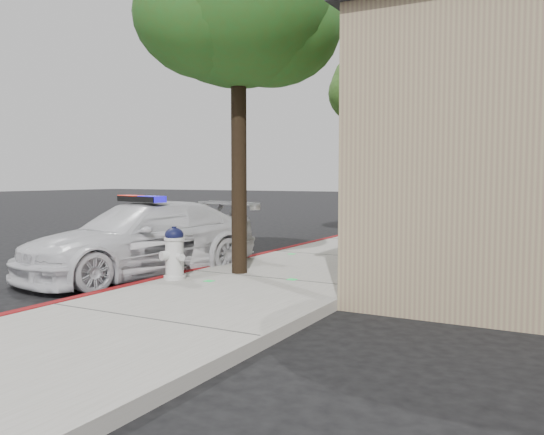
{
  "coord_description": "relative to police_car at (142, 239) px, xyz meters",
  "views": [
    {
      "loc": [
        6.02,
        -7.95,
        1.76
      ],
      "look_at": [
        0.86,
        1.46,
        1.01
      ],
      "focal_mm": 37.59,
      "sensor_mm": 36.0,
      "label": 1
    }
  ],
  "objects": [
    {
      "name": "ground",
      "position": [
        0.9,
        0.18,
        -0.67
      ],
      "size": [
        120.0,
        120.0,
        0.0
      ],
      "primitive_type": "plane",
      "color": "black",
      "rests_on": "ground"
    },
    {
      "name": "sidewalk",
      "position": [
        2.5,
        3.18,
        -0.59
      ],
      "size": [
        3.2,
        60.0,
        0.15
      ],
      "primitive_type": "cube",
      "color": "gray",
      "rests_on": "ground"
    },
    {
      "name": "red_curb",
      "position": [
        0.96,
        3.18,
        -0.59
      ],
      "size": [
        0.14,
        60.0,
        0.16
      ],
      "primitive_type": "cube",
      "color": "maroon",
      "rests_on": "ground"
    },
    {
      "name": "police_car",
      "position": [
        0.0,
        0.0,
        0.0
      ],
      "size": [
        2.89,
        4.87,
        1.44
      ],
      "rotation": [
        0.0,
        0.0,
        -0.24
      ],
      "color": "silver",
      "rests_on": "ground"
    },
    {
      "name": "fire_hydrant",
      "position": [
        1.25,
        -0.65,
        -0.09
      ],
      "size": [
        0.48,
        0.42,
        0.84
      ],
      "rotation": [
        0.0,
        0.0,
        -0.38
      ],
      "color": "silver",
      "rests_on": "sidewalk"
    },
    {
      "name": "street_tree_near",
      "position": [
        1.85,
        0.35,
        3.8
      ],
      "size": [
        3.16,
        3.25,
        5.79
      ],
      "rotation": [
        0.0,
        0.0,
        0.3
      ],
      "color": "black",
      "rests_on": "sidewalk"
    },
    {
      "name": "street_tree_mid",
      "position": [
        1.74,
        8.15,
        3.56
      ],
      "size": [
        2.85,
        2.92,
        5.41
      ],
      "rotation": [
        0.0,
        0.0,
        0.25
      ],
      "color": "black",
      "rests_on": "sidewalk"
    },
    {
      "name": "street_tree_far",
      "position": [
        2.0,
        10.78,
        3.64
      ],
      "size": [
        3.2,
        2.92,
        5.53
      ],
      "rotation": [
        0.0,
        0.0,
        -0.42
      ],
      "color": "black",
      "rests_on": "sidewalk"
    }
  ]
}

